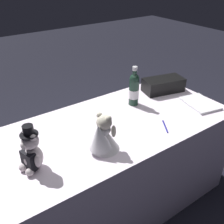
{
  "coord_description": "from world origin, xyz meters",
  "views": [
    {
      "loc": [
        -0.87,
        -1.23,
        1.74
      ],
      "look_at": [
        0.0,
        0.0,
        0.85
      ],
      "focal_mm": 41.78,
      "sensor_mm": 36.0,
      "label": 1
    }
  ],
  "objects_px": {
    "signing_pen": "(165,126)",
    "teddy_bear_bride": "(103,136)",
    "guestbook": "(200,103)",
    "teddy_bear_groom": "(31,152)",
    "gift_case_black": "(163,85)",
    "champagne_bottle": "(134,89)"
  },
  "relations": [
    {
      "from": "teddy_bear_bride",
      "to": "guestbook",
      "type": "bearing_deg",
      "value": 2.01
    },
    {
      "from": "guestbook",
      "to": "teddy_bear_bride",
      "type": "bearing_deg",
      "value": -165.93
    },
    {
      "from": "teddy_bear_bride",
      "to": "gift_case_black",
      "type": "relative_size",
      "value": 0.65
    },
    {
      "from": "teddy_bear_groom",
      "to": "champagne_bottle",
      "type": "relative_size",
      "value": 0.88
    },
    {
      "from": "signing_pen",
      "to": "gift_case_black",
      "type": "bearing_deg",
      "value": 46.99
    },
    {
      "from": "guestbook",
      "to": "gift_case_black",
      "type": "bearing_deg",
      "value": 113.02
    },
    {
      "from": "signing_pen",
      "to": "champagne_bottle",
      "type": "bearing_deg",
      "value": 86.07
    },
    {
      "from": "teddy_bear_bride",
      "to": "champagne_bottle",
      "type": "xyz_separation_m",
      "value": [
        0.51,
        0.34,
        0.03
      ]
    },
    {
      "from": "champagne_bottle",
      "to": "signing_pen",
      "type": "relative_size",
      "value": 2.31
    },
    {
      "from": "signing_pen",
      "to": "guestbook",
      "type": "relative_size",
      "value": 0.48
    },
    {
      "from": "teddy_bear_groom",
      "to": "teddy_bear_bride",
      "type": "height_order",
      "value": "teddy_bear_groom"
    },
    {
      "from": "gift_case_black",
      "to": "guestbook",
      "type": "distance_m",
      "value": 0.35
    },
    {
      "from": "teddy_bear_bride",
      "to": "gift_case_black",
      "type": "bearing_deg",
      "value": 23.44
    },
    {
      "from": "signing_pen",
      "to": "teddy_bear_bride",
      "type": "bearing_deg",
      "value": 175.84
    },
    {
      "from": "teddy_bear_groom",
      "to": "signing_pen",
      "type": "relative_size",
      "value": 2.04
    },
    {
      "from": "teddy_bear_bride",
      "to": "guestbook",
      "type": "height_order",
      "value": "teddy_bear_bride"
    },
    {
      "from": "teddy_bear_groom",
      "to": "guestbook",
      "type": "bearing_deg",
      "value": -2.1
    },
    {
      "from": "teddy_bear_groom",
      "to": "teddy_bear_bride",
      "type": "distance_m",
      "value": 0.4
    },
    {
      "from": "teddy_bear_bride",
      "to": "signing_pen",
      "type": "height_order",
      "value": "teddy_bear_bride"
    },
    {
      "from": "champagne_bottle",
      "to": "guestbook",
      "type": "distance_m",
      "value": 0.54
    },
    {
      "from": "teddy_bear_bride",
      "to": "champagne_bottle",
      "type": "relative_size",
      "value": 0.77
    },
    {
      "from": "gift_case_black",
      "to": "guestbook",
      "type": "relative_size",
      "value": 1.32
    }
  ]
}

